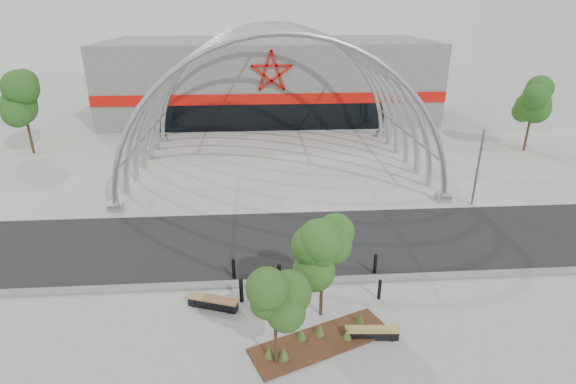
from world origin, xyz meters
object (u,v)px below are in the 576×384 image
Objects in this scene: street_tree_0 at (275,301)px; bench_1 at (372,333)px; bench_0 at (213,303)px; street_tree_1 at (323,251)px; bollard_2 at (279,276)px; signal_pole at (478,167)px.

street_tree_0 is 1.80× the size of bench_1.
bench_1 is (5.98, -2.23, -0.01)m from bench_0.
bollard_2 is at bearing 127.95° from street_tree_1.
bollard_2 is (-12.26, -7.88, -1.90)m from signal_pole.
signal_pole is at bearing 51.52° from bench_1.
bench_0 is at bearing -155.66° from bollard_2.
signal_pole reaches higher than bench_1.
signal_pole reaches higher than bench_0.
bench_0 is at bearing 126.10° from street_tree_0.
bench_1 is at bearing -128.48° from signal_pole.
street_tree_1 reaches higher than bench_0.
signal_pole reaches higher than bollard_2.
bench_1 is at bearing -41.47° from street_tree_1.
street_tree_0 is 1.68× the size of bench_0.
bollard_2 reaches higher than bench_1.
street_tree_0 reaches higher than bench_1.
street_tree_1 is 1.88× the size of bench_0.
signal_pole reaches higher than street_tree_1.
bench_0 is (-2.40, 3.29, -2.37)m from street_tree_0.
signal_pole is at bearing 31.30° from bench_0.
signal_pole is 14.57m from street_tree_1.
signal_pole is at bearing 32.73° from bollard_2.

